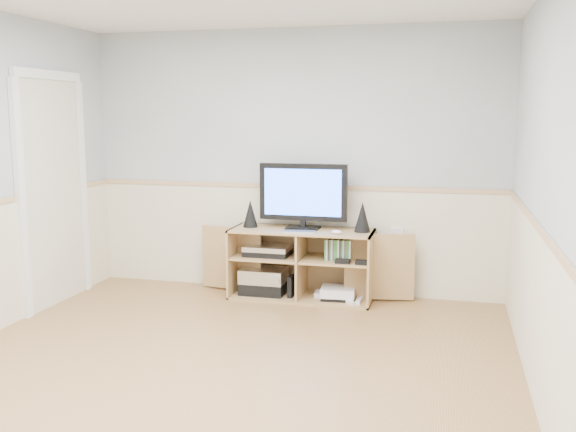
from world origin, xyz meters
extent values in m
cube|color=tan|center=(0.00, 0.00, -0.01)|extent=(4.00, 4.50, 0.02)
cube|color=silver|center=(2.01, 0.00, 1.25)|extent=(0.02, 4.50, 2.50)
cube|color=silver|center=(0.00, 2.26, 1.25)|extent=(4.00, 0.02, 2.50)
cube|color=beige|center=(0.00, 2.24, 0.50)|extent=(4.00, 0.01, 1.00)
cube|color=tan|center=(0.00, 2.23, 1.02)|extent=(4.00, 0.02, 0.04)
cube|color=beige|center=(-1.98, 1.30, 1.00)|extent=(0.03, 0.82, 2.00)
cube|color=tan|center=(0.15, 1.97, 0.01)|extent=(1.32, 0.49, 0.02)
cube|color=tan|center=(0.15, 1.97, 0.64)|extent=(1.32, 0.49, 0.02)
cube|color=tan|center=(-0.50, 1.97, 0.33)|extent=(0.02, 0.49, 0.65)
cube|color=tan|center=(0.80, 1.97, 0.33)|extent=(0.02, 0.49, 0.65)
cube|color=tan|center=(0.15, 2.21, 0.33)|extent=(1.32, 0.02, 0.65)
cube|color=tan|center=(0.15, 1.97, 0.33)|extent=(0.02, 0.47, 0.61)
cube|color=tan|center=(-0.18, 1.97, 0.38)|extent=(0.63, 0.45, 0.02)
cube|color=tan|center=(0.48, 1.97, 0.38)|extent=(0.63, 0.45, 0.02)
cube|color=tan|center=(-0.56, 2.04, 0.33)|extent=(0.63, 0.13, 0.61)
cube|color=tan|center=(0.86, 2.04, 0.33)|extent=(0.63, 0.13, 0.61)
cube|color=black|center=(0.15, 2.02, 0.66)|extent=(0.31, 0.18, 0.02)
cube|color=black|center=(0.15, 2.02, 0.70)|extent=(0.05, 0.04, 0.06)
cube|color=black|center=(0.15, 2.02, 0.99)|extent=(0.82, 0.05, 0.52)
cube|color=blue|center=(0.15, 2.00, 0.99)|extent=(0.72, 0.01, 0.43)
cone|color=black|center=(-0.35, 1.99, 0.78)|extent=(0.14, 0.14, 0.26)
cone|color=black|center=(0.70, 1.99, 0.79)|extent=(0.15, 0.15, 0.27)
cube|color=silver|center=(0.16, 1.83, 0.66)|extent=(0.29, 0.14, 0.01)
ellipsoid|color=white|center=(0.50, 1.83, 0.67)|extent=(0.11, 0.08, 0.04)
cube|color=black|center=(-0.22, 1.97, 0.07)|extent=(0.42, 0.31, 0.11)
cube|color=silver|center=(-0.22, 1.97, 0.20)|extent=(0.42, 0.31, 0.13)
cube|color=black|center=(-0.18, 1.97, 0.42)|extent=(0.42, 0.29, 0.05)
cube|color=silver|center=(-0.18, 1.97, 0.46)|extent=(0.42, 0.29, 0.05)
cube|color=black|center=(0.06, 1.92, 0.12)|extent=(0.04, 0.14, 0.20)
cube|color=white|center=(0.38, 2.00, 0.04)|extent=(0.22, 0.18, 0.05)
cube|color=black|center=(0.50, 1.95, 0.04)|extent=(0.32, 0.26, 0.03)
cube|color=white|center=(0.50, 1.95, 0.09)|extent=(0.33, 0.28, 0.08)
cube|color=white|center=(0.70, 1.87, 0.04)|extent=(0.04, 0.14, 0.03)
cube|color=white|center=(0.68, 2.03, 0.04)|extent=(0.09, 0.15, 0.03)
cube|color=#3F8C3F|center=(0.50, 1.95, 0.48)|extent=(0.24, 0.14, 0.19)
cube|color=white|center=(1.00, 2.23, 0.60)|extent=(0.12, 0.03, 0.12)
camera|label=1|loc=(1.45, -3.70, 1.70)|focal=40.00mm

